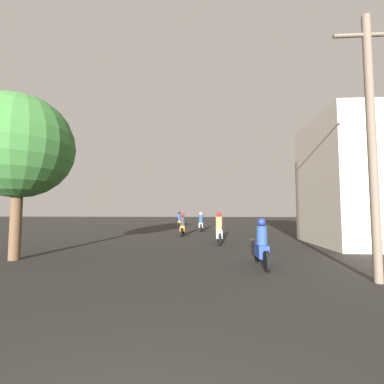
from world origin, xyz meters
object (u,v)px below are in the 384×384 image
Objects in this scene: motorcycle_silver at (219,231)px; building_right_near at (357,181)px; street_tree at (19,147)px; motorcycle_orange at (183,227)px; motorcycle_blue at (261,247)px; motorcycle_white at (201,224)px; utility_pole_near at (372,138)px; motorcycle_yellow at (179,221)px.

building_right_near is at bearing -6.62° from motorcycle_silver.
motorcycle_silver is at bearing 32.72° from street_tree.
motorcycle_silver is at bearing -69.82° from motorcycle_orange.
motorcycle_blue is 9.52m from motorcycle_orange.
motorcycle_blue is 5.17m from motorcycle_silver.
motorcycle_silver reaches higher than motorcycle_white.
building_right_near is 7.37m from utility_pole_near.
motorcycle_silver is 1.02× the size of motorcycle_yellow.
street_tree is (-3.88, -15.79, 3.27)m from motorcycle_yellow.
building_right_near is (5.68, 4.97, 2.50)m from motorcycle_blue.
utility_pole_near reaches higher than motorcycle_yellow.
building_right_near is (8.93, -3.98, 2.49)m from motorcycle_orange.
motorcycle_blue is at bearing -79.43° from motorcycle_orange.
motorcycle_blue is 12.59m from motorcycle_white.
motorcycle_silver reaches higher than motorcycle_blue.
motorcycle_blue is 0.96× the size of motorcycle_silver.
building_right_near is 14.57m from street_tree.
utility_pole_near is 1.14× the size of street_tree.
motorcycle_yellow is 16.59m from street_tree.
utility_pole_near is 10.72m from street_tree.
motorcycle_blue is 0.93× the size of motorcycle_white.
motorcycle_silver is 7.16m from building_right_near.
utility_pole_near reaches higher than motorcycle_orange.
building_right_near reaches higher than motorcycle_silver.
building_right_near is (6.73, -0.10, 2.46)m from motorcycle_silver.
motorcycle_blue is 0.97× the size of motorcycle_yellow.
street_tree is at bearing -162.09° from building_right_near.
utility_pole_near reaches higher than motorcycle_white.
motorcycle_yellow is (-1.03, 7.34, 0.02)m from motorcycle_orange.
street_tree is (-13.84, -4.47, 0.81)m from building_right_near.
motorcycle_white is 4.44m from motorcycle_yellow.
motorcycle_orange is at bearing 59.86° from street_tree.
motorcycle_white is (-2.15, 12.41, 0.01)m from motorcycle_blue.
motorcycle_yellow is at bearing 100.26° from motorcycle_silver.
utility_pole_near is at bearing -70.22° from motorcycle_white.
motorcycle_yellow is 0.30× the size of utility_pole_near.
building_right_near is (9.96, -11.32, 2.47)m from motorcycle_yellow.
motorcycle_blue is at bearing -84.11° from motorcycle_silver.
motorcycle_yellow is 19.28m from utility_pole_near.
motorcycle_yellow is at bearing 131.34° from building_right_near.
motorcycle_orange is 0.97× the size of motorcycle_white.
building_right_near is at bearing 49.88° from motorcycle_blue.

